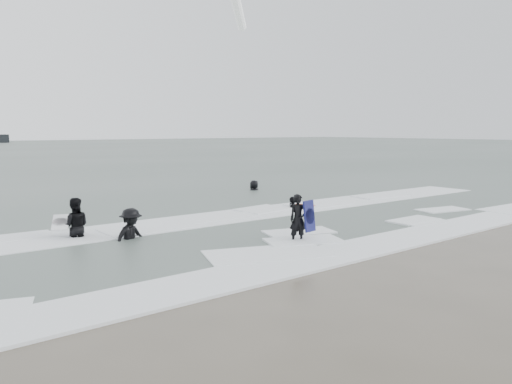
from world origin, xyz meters
TOP-DOWN VIEW (x-y plane):
  - ground at (0.00, 0.00)m, footprint 320.00×320.00m
  - surfer_centre at (-1.37, 1.09)m, footprint 0.65×0.53m
  - surfer_wading at (-6.59, 5.94)m, footprint 1.09×0.97m
  - surfer_breaker at (-5.30, 4.54)m, footprint 1.38×1.04m
  - surfer_right_near at (3.00, 6.25)m, footprint 1.07×0.86m
  - surfer_right_far at (5.54, 12.40)m, footprint 0.97×0.74m
  - surf_foam at (0.00, 3.70)m, footprint 30.03×9.06m
  - bodyboards at (-1.53, 4.40)m, footprint 11.26×5.86m

SIDE VIEW (x-z plane):
  - ground at x=0.00m, z-range 0.00..0.00m
  - surfer_centre at x=-1.37m, z-range -0.77..0.77m
  - surfer_wading at x=-6.59m, z-range -0.94..0.94m
  - surfer_breaker at x=-5.30m, z-range -0.94..0.94m
  - surfer_right_near at x=3.00m, z-range -0.85..0.85m
  - surfer_right_far at x=5.54m, z-range -0.88..0.88m
  - surf_foam at x=0.00m, z-range 0.00..0.08m
  - bodyboards at x=-1.53m, z-range -0.13..1.12m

